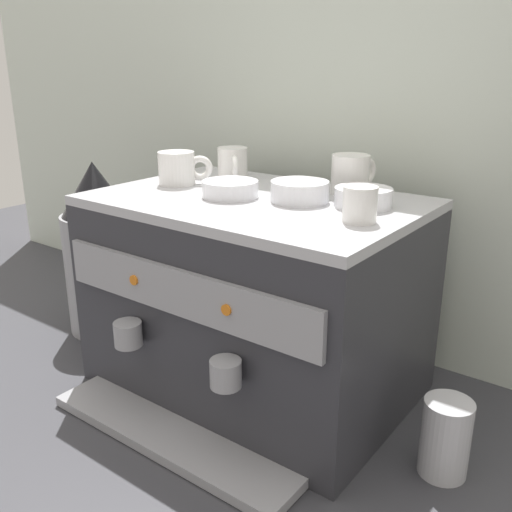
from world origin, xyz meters
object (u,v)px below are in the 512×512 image
object	(u,v)px
espresso_machine	(255,296)
milk_pitcher	(445,438)
ceramic_cup_2	(233,163)
coffee_grinder	(100,251)
ceramic_cup_1	(360,204)
ceramic_cup_0	(352,174)
ceramic_bowl_0	(230,189)
ceramic_bowl_2	(300,192)
ceramic_cup_3	(179,168)
ceramic_bowl_1	(363,198)

from	to	relation	value
espresso_machine	milk_pitcher	size ratio (longest dim) A/B	4.59
ceramic_cup_2	coffee_grinder	size ratio (longest dim) A/B	0.20
ceramic_cup_1	ceramic_cup_2	bearing A→B (deg)	158.34
milk_pitcher	ceramic_cup_1	bearing A→B (deg)	178.69
ceramic_cup_0	ceramic_cup_2	distance (m)	0.30
espresso_machine	ceramic_bowl_0	bearing A→B (deg)	-154.60
espresso_machine	ceramic_cup_2	xyz separation A→B (m)	(-0.16, 0.13, 0.25)
ceramic_cup_0	ceramic_cup_2	xyz separation A→B (m)	(-0.30, -0.03, -0.00)
ceramic_bowl_2	ceramic_cup_2	bearing A→B (deg)	158.10
ceramic_cup_3	ceramic_bowl_0	distance (m)	0.18
ceramic_cup_2	ceramic_bowl_1	distance (m)	0.38
espresso_machine	ceramic_cup_2	bearing A→B (deg)	141.28
coffee_grinder	milk_pitcher	distance (m)	0.96
milk_pitcher	ceramic_cup_0	bearing A→B (deg)	147.75
ceramic_cup_0	ceramic_bowl_1	world-z (taller)	ceramic_cup_0
ceramic_cup_2	coffee_grinder	distance (m)	0.44
ceramic_cup_0	ceramic_bowl_1	xyz separation A→B (m)	(0.07, -0.09, -0.02)
ceramic_cup_0	ceramic_cup_1	distance (m)	0.23
milk_pitcher	ceramic_bowl_0	bearing A→B (deg)	178.03
ceramic_cup_1	ceramic_cup_3	xyz separation A→B (m)	(-0.48, 0.04, 0.01)
ceramic_cup_3	milk_pitcher	xyz separation A→B (m)	(0.67, -0.05, -0.40)
ceramic_cup_3	ceramic_bowl_2	world-z (taller)	ceramic_cup_3
ceramic_cup_2	ceramic_bowl_2	distance (m)	0.27
espresso_machine	ceramic_bowl_1	bearing A→B (deg)	17.40
espresso_machine	ceramic_cup_3	xyz separation A→B (m)	(-0.22, 0.01, 0.25)
ceramic_bowl_0	ceramic_bowl_1	xyz separation A→B (m)	(0.26, 0.09, 0.00)
milk_pitcher	ceramic_bowl_1	bearing A→B (deg)	156.13
coffee_grinder	espresso_machine	bearing A→B (deg)	1.92
espresso_machine	ceramic_cup_0	xyz separation A→B (m)	(0.14, 0.16, 0.26)
ceramic_cup_1	coffee_grinder	world-z (taller)	ceramic_cup_1
espresso_machine	ceramic_cup_1	xyz separation A→B (m)	(0.25, -0.03, 0.25)
coffee_grinder	ceramic_bowl_0	bearing A→B (deg)	-0.66
ceramic_bowl_1	ceramic_bowl_2	world-z (taller)	ceramic_bowl_2
ceramic_cup_3	coffee_grinder	size ratio (longest dim) A/B	0.24
ceramic_cup_3	ceramic_bowl_1	world-z (taller)	ceramic_cup_3
ceramic_bowl_1	coffee_grinder	bearing A→B (deg)	-173.36
ceramic_cup_3	ceramic_cup_0	bearing A→B (deg)	22.88
ceramic_bowl_1	ceramic_cup_1	bearing A→B (deg)	-66.60
espresso_machine	ceramic_bowl_2	xyz separation A→B (m)	(0.09, 0.03, 0.24)
coffee_grinder	ceramic_bowl_1	bearing A→B (deg)	6.64
ceramic_bowl_2	ceramic_bowl_0	bearing A→B (deg)	-159.23
ceramic_cup_3	ceramic_cup_2	bearing A→B (deg)	65.58
ceramic_cup_2	ceramic_cup_3	size ratio (longest dim) A/B	0.85
ceramic_cup_0	coffee_grinder	bearing A→B (deg)	-164.66
ceramic_bowl_0	ceramic_cup_3	bearing A→B (deg)	170.49
espresso_machine	ceramic_cup_0	world-z (taller)	ceramic_cup_0
ceramic_bowl_0	ceramic_bowl_2	xyz separation A→B (m)	(0.14, 0.05, 0.00)
ceramic_cup_3	ceramic_bowl_0	bearing A→B (deg)	-9.51
ceramic_cup_2	milk_pitcher	world-z (taller)	ceramic_cup_2
ceramic_cup_1	ceramic_bowl_2	xyz separation A→B (m)	(-0.16, 0.06, -0.01)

